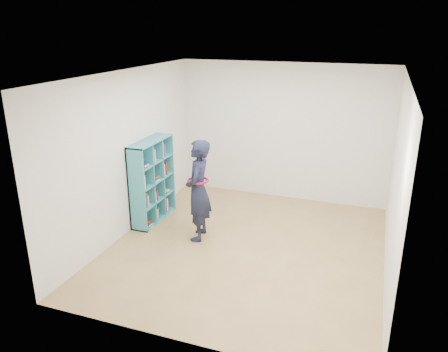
% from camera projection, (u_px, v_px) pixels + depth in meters
% --- Properties ---
extents(floor, '(4.50, 4.50, 0.00)m').
position_uv_depth(floor, '(247.00, 247.00, 6.70)').
color(floor, olive).
rests_on(floor, ground).
extents(ceiling, '(4.50, 4.50, 0.00)m').
position_uv_depth(ceiling, '(250.00, 75.00, 5.84)').
color(ceiling, white).
rests_on(ceiling, wall_back).
extents(wall_left, '(0.02, 4.50, 2.60)m').
position_uv_depth(wall_left, '(127.00, 154.00, 6.91)').
color(wall_left, silver).
rests_on(wall_left, floor).
extents(wall_right, '(0.02, 4.50, 2.60)m').
position_uv_depth(wall_right, '(396.00, 183.00, 5.63)').
color(wall_right, silver).
rests_on(wall_right, floor).
extents(wall_back, '(4.00, 0.02, 2.60)m').
position_uv_depth(wall_back, '(282.00, 132.00, 8.27)').
color(wall_back, silver).
rests_on(wall_back, floor).
extents(wall_front, '(4.00, 0.02, 2.60)m').
position_uv_depth(wall_front, '(182.00, 234.00, 4.28)').
color(wall_front, silver).
rests_on(wall_front, floor).
extents(bookshelf, '(0.31, 1.07, 1.42)m').
position_uv_depth(bookshelf, '(151.00, 181.00, 7.46)').
color(bookshelf, teal).
rests_on(bookshelf, floor).
extents(person, '(0.49, 0.65, 1.61)m').
position_uv_depth(person, '(198.00, 190.00, 6.75)').
color(person, black).
rests_on(person, floor).
extents(smartphone, '(0.04, 0.11, 0.13)m').
position_uv_depth(smartphone, '(190.00, 182.00, 6.81)').
color(smartphone, silver).
rests_on(smartphone, person).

